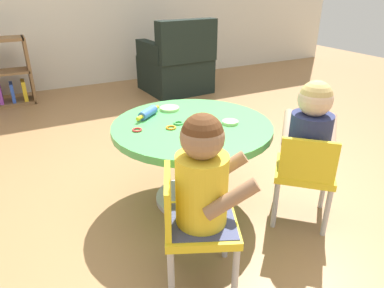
# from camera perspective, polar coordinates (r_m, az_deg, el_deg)

# --- Properties ---
(ground_plane) EXTENTS (10.00, 10.00, 0.00)m
(ground_plane) POSITION_cam_1_polar(r_m,az_deg,el_deg) (2.18, 0.00, -9.01)
(ground_plane) COLOR #9E7247
(craft_table) EXTENTS (0.89, 0.89, 0.50)m
(craft_table) POSITION_cam_1_polar(r_m,az_deg,el_deg) (1.99, 0.00, 0.18)
(craft_table) COLOR silver
(craft_table) RESTS_ON ground
(child_chair_left) EXTENTS (0.40, 0.40, 0.54)m
(child_chair_left) POSITION_cam_1_polar(r_m,az_deg,el_deg) (1.49, 0.14, -12.82)
(child_chair_left) COLOR #B7B7BC
(child_chair_left) RESTS_ON ground
(seated_child_left) EXTENTS (0.43, 0.39, 0.51)m
(seated_child_left) POSITION_cam_1_polar(r_m,az_deg,el_deg) (1.36, 1.83, -5.23)
(seated_child_left) COLOR #3F4772
(seated_child_left) RESTS_ON ground
(child_chair_right) EXTENTS (0.42, 0.42, 0.54)m
(child_chair_right) POSITION_cam_1_polar(r_m,az_deg,el_deg) (1.94, 17.93, -4.45)
(child_chair_right) COLOR #B7B7BC
(child_chair_right) RESTS_ON ground
(seated_child_right) EXTENTS (0.43, 0.44, 0.51)m
(seated_child_right) POSITION_cam_1_polar(r_m,az_deg,el_deg) (1.88, 18.82, 2.17)
(seated_child_right) COLOR #3F4772
(seated_child_right) RESTS_ON ground
(armchair_dark) EXTENTS (0.76, 0.76, 0.85)m
(armchair_dark) POSITION_cam_1_polar(r_m,az_deg,el_deg) (4.23, -2.48, 12.63)
(armchair_dark) COLOR black
(armchair_dark) RESTS_ON ground
(rolling_pin) EXTENTS (0.19, 0.16, 0.05)m
(rolling_pin) POSITION_cam_1_polar(r_m,az_deg,el_deg) (2.05, -7.21, 5.10)
(rolling_pin) COLOR #3F72CC
(rolling_pin) RESTS_ON craft_table
(craft_scissors) EXTENTS (0.14, 0.09, 0.01)m
(craft_scissors) POSITION_cam_1_polar(r_m,az_deg,el_deg) (1.98, 2.40, 3.88)
(craft_scissors) COLOR silver
(craft_scissors) RESTS_ON craft_table
(playdough_blob_0) EXTENTS (0.12, 0.12, 0.02)m
(playdough_blob_0) POSITION_cam_1_polar(r_m,az_deg,el_deg) (2.16, -3.69, 5.81)
(playdough_blob_0) COLOR #B2E58C
(playdough_blob_0) RESTS_ON craft_table
(playdough_blob_1) EXTENTS (0.09, 0.09, 0.02)m
(playdough_blob_1) POSITION_cam_1_polar(r_m,az_deg,el_deg) (1.95, 6.27, 3.55)
(playdough_blob_1) COLOR #B2E58C
(playdough_blob_1) RESTS_ON craft_table
(cookie_cutter_0) EXTENTS (0.05, 0.05, 0.01)m
(cookie_cutter_0) POSITION_cam_1_polar(r_m,az_deg,el_deg) (1.94, -2.25, 3.46)
(cookie_cutter_0) COLOR #4CB259
(cookie_cutter_0) RESTS_ON craft_table
(cookie_cutter_1) EXTENTS (0.06, 0.06, 0.01)m
(cookie_cutter_1) POSITION_cam_1_polar(r_m,az_deg,el_deg) (1.88, -3.46, 2.70)
(cookie_cutter_1) COLOR orange
(cookie_cutter_1) RESTS_ON craft_table
(cookie_cutter_2) EXTENTS (0.05, 0.05, 0.01)m
(cookie_cutter_2) POSITION_cam_1_polar(r_m,az_deg,el_deg) (1.87, -8.97, 2.31)
(cookie_cutter_2) COLOR red
(cookie_cutter_2) RESTS_ON craft_table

